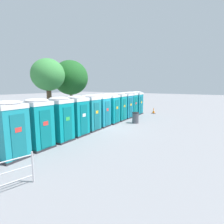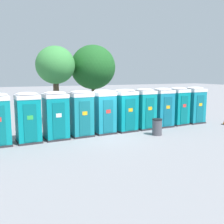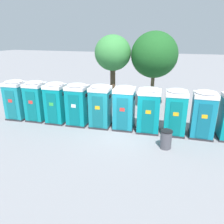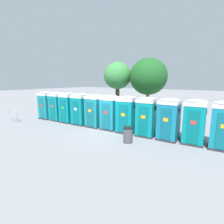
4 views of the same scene
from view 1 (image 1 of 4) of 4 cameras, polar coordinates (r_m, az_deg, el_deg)
The scene contains 16 objects.
ground_plane at distance 13.59m, azimuth -2.12°, elevation -4.84°, with size 120.00×120.00×0.00m, color gray.
portapotty_0 at distance 8.70m, azimuth -30.31°, elevation -5.00°, with size 1.28×1.28×2.54m.
portapotty_1 at distance 9.49m, azimuth -23.04°, elevation -3.46°, with size 1.24×1.26×2.54m.
portapotty_2 at distance 10.33m, azimuth -16.56°, elevation -2.20°, with size 1.23×1.27×2.54m.
portapotty_3 at distance 11.32m, azimuth -11.38°, elevation -1.08°, with size 1.28×1.26×2.54m.
portapotty_4 at distance 12.42m, azimuth -7.17°, elevation -0.14°, with size 1.27×1.29×2.54m.
portapotty_5 at distance 13.57m, azimuth -3.60°, elevation 0.64°, with size 1.27×1.29×2.54m.
portapotty_6 at distance 14.72m, azimuth -0.32°, elevation 1.28°, with size 1.34×1.31×2.54m.
portapotty_7 at distance 15.95m, azimuth 2.21°, elevation 1.84°, with size 1.25×1.29×2.54m.
portapotty_8 at distance 17.19m, azimuth 4.46°, elevation 2.30°, with size 1.24×1.24×2.54m.
portapotty_9 at distance 18.50m, azimuth 6.16°, elevation 2.72°, with size 1.28×1.31×2.54m.
portapotty_10 at distance 19.77m, azimuth 8.02°, elevation 3.06°, with size 1.28×1.26×2.54m.
street_tree_0 at distance 17.10m, azimuth -13.39°, elevation 10.80°, with size 3.25×3.25×5.49m.
street_tree_1 at distance 14.85m, azimuth -20.16°, elevation 11.10°, with size 2.58×2.58×5.25m.
trash_can at distance 14.94m, azimuth 7.67°, elevation -1.85°, with size 0.57×0.57×0.93m.
traffic_cone at distance 20.63m, azimuth 13.41°, elevation 0.42°, with size 0.36×0.36×0.64m.
Camera 1 is at (-10.65, -7.83, 3.14)m, focal length 28.00 mm.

